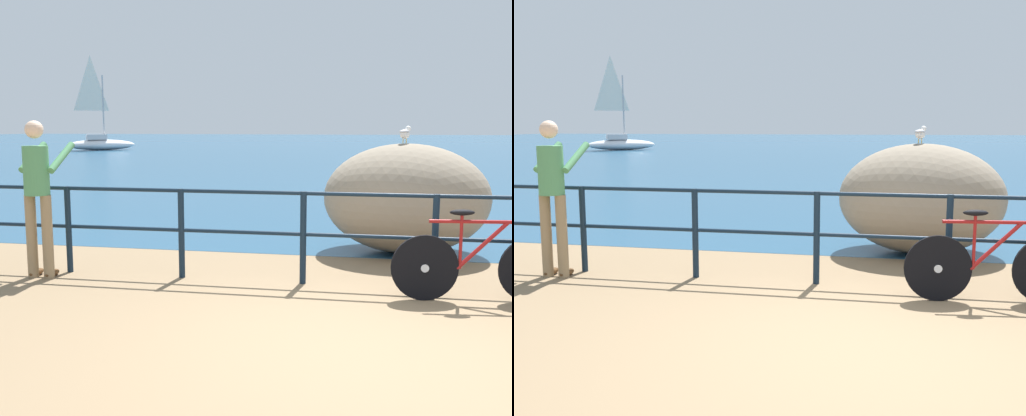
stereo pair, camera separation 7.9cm
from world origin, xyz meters
The scene contains 8 objects.
ground_plane centered at (0.00, 20.00, -0.05)m, with size 120.00×120.00×0.10m, color #846B4C.
sea_surface centered at (0.00, 48.20, 0.00)m, with size 120.00×90.00×0.01m, color navy.
promenade_railing centered at (0.00, 1.80, 0.64)m, with size 9.77×0.07×1.02m.
bicycle centered at (1.08, 1.45, 0.39)m, with size 1.69×0.48×0.92m.
person_at_railing centered at (-3.66, 1.52, 0.99)m, with size 0.45×0.64×1.78m.
breakwater_boulder_main centered at (0.49, 3.67, 0.74)m, with size 2.21×1.77×1.48m.
seagull centered at (0.46, 3.70, 1.62)m, with size 0.21×0.34×0.23m.
sailboat centered at (-17.56, 32.45, 0.71)m, with size 4.41×3.45×6.16m.
Camera 1 is at (-0.01, -4.54, 1.74)m, focal length 41.66 mm.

